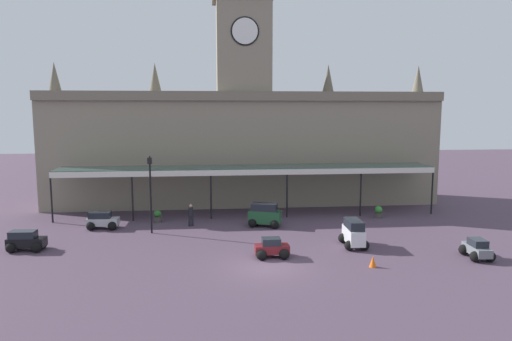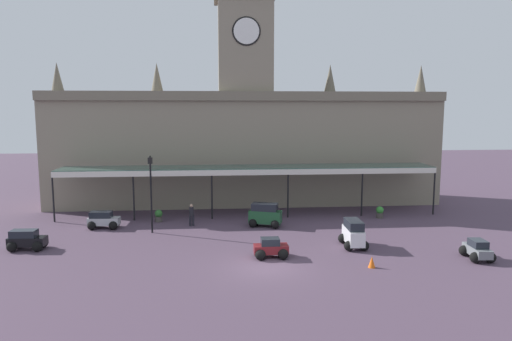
% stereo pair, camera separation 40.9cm
% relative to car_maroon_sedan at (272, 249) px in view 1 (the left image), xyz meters
% --- Properties ---
extents(ground_plane, '(140.00, 140.00, 0.00)m').
position_rel_car_maroon_sedan_xyz_m(ground_plane, '(-0.49, -1.70, -0.50)').
color(ground_plane, '#503D4F').
extents(station_building, '(35.47, 6.21, 19.54)m').
position_rel_car_maroon_sedan_xyz_m(station_building, '(-0.49, 16.76, 5.61)').
color(station_building, gray).
rests_on(station_building, ground).
extents(entrance_canopy, '(30.95, 3.26, 4.04)m').
position_rel_car_maroon_sedan_xyz_m(entrance_canopy, '(-0.49, 11.44, 3.39)').
color(entrance_canopy, '#38564C').
rests_on(entrance_canopy, ground).
extents(car_maroon_sedan, '(2.06, 1.53, 1.19)m').
position_rel_car_maroon_sedan_xyz_m(car_maroon_sedan, '(0.00, 0.00, 0.00)').
color(car_maroon_sedan, maroon).
rests_on(car_maroon_sedan, ground).
extents(car_grey_sedan, '(1.59, 2.09, 1.19)m').
position_rel_car_maroon_sedan_xyz_m(car_grey_sedan, '(12.10, -1.37, 0.00)').
color(car_grey_sedan, slate).
rests_on(car_grey_sedan, ground).
extents(car_black_estate, '(2.29, 1.60, 1.27)m').
position_rel_car_maroon_sedan_xyz_m(car_black_estate, '(-15.13, 2.83, 0.06)').
color(car_black_estate, black).
rests_on(car_black_estate, ground).
extents(car_silver_estate, '(2.29, 1.61, 1.27)m').
position_rel_car_maroon_sedan_xyz_m(car_silver_estate, '(-11.58, 7.82, 0.06)').
color(car_silver_estate, '#B2B5BA').
rests_on(car_silver_estate, ground).
extents(car_white_van, '(1.66, 2.44, 1.77)m').
position_rel_car_maroon_sedan_xyz_m(car_white_van, '(5.53, 1.67, 0.30)').
color(car_white_van, silver).
rests_on(car_white_van, ground).
extents(car_green_van, '(2.58, 2.10, 1.77)m').
position_rel_car_maroon_sedan_xyz_m(car_green_van, '(0.43, 7.34, 0.30)').
color(car_green_van, '#1E512D').
rests_on(car_green_van, ground).
extents(pedestrian_near_entrance, '(0.39, 0.34, 1.67)m').
position_rel_car_maroon_sedan_xyz_m(pedestrian_near_entrance, '(-5.10, 8.01, 0.41)').
color(pedestrian_near_entrance, black).
rests_on(pedestrian_near_entrance, ground).
extents(victorian_lamppost, '(0.30, 0.30, 5.55)m').
position_rel_car_maroon_sedan_xyz_m(victorian_lamppost, '(-7.82, 6.25, 2.90)').
color(victorian_lamppost, black).
rests_on(victorian_lamppost, ground).
extents(traffic_cone, '(0.40, 0.40, 0.64)m').
position_rel_car_maroon_sedan_xyz_m(traffic_cone, '(5.43, -2.27, -0.18)').
color(traffic_cone, orange).
rests_on(traffic_cone, ground).
extents(planter_forecourt_centre, '(0.60, 0.60, 0.96)m').
position_rel_car_maroon_sedan_xyz_m(planter_forecourt_centre, '(9.99, 9.29, -0.01)').
color(planter_forecourt_centre, '#47423D').
rests_on(planter_forecourt_centre, ground).
extents(planter_by_canopy, '(0.60, 0.60, 0.96)m').
position_rel_car_maroon_sedan_xyz_m(planter_by_canopy, '(-7.74, 9.52, -0.01)').
color(planter_by_canopy, '#47423D').
rests_on(planter_by_canopy, ground).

